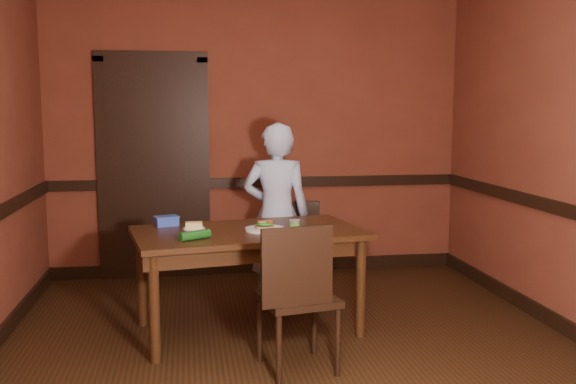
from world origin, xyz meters
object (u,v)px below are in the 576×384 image
object	(u,v)px
person	(276,214)
sandwich_plate	(265,228)
chair_far	(305,252)
chair_near	(298,296)
sauce_jar	(295,226)
food_tub	(166,221)
dining_table	(248,281)
cheese_saucer	(194,226)

from	to	relation	value
person	sandwich_plate	bearing A→B (deg)	83.83
person	chair_far	bearing A→B (deg)	-159.75
chair_near	chair_far	bearing A→B (deg)	-113.16
sauce_jar	food_tub	distance (m)	0.99
chair_far	chair_near	distance (m)	1.48
person	food_tub	world-z (taller)	person
dining_table	sandwich_plate	distance (m)	0.42
dining_table	chair_far	world-z (taller)	chair_far
person	food_tub	bearing A→B (deg)	32.65
chair_near	food_tub	xyz separation A→B (m)	(-0.82, 0.99, 0.32)
chair_far	person	bearing A→B (deg)	-156.05
dining_table	person	distance (m)	0.82
cheese_saucer	sauce_jar	bearing A→B (deg)	-19.34
chair_near	cheese_saucer	bearing A→B (deg)	-64.09
chair_near	sauce_jar	distance (m)	0.67
sandwich_plate	food_tub	world-z (taller)	food_tub
dining_table	cheese_saucer	xyz separation A→B (m)	(-0.38, 0.10, 0.40)
sauce_jar	cheese_saucer	world-z (taller)	sauce_jar
dining_table	person	world-z (taller)	person
dining_table	chair_far	bearing A→B (deg)	42.57
person	sauce_jar	xyz separation A→B (m)	(0.02, -0.81, 0.05)
cheese_saucer	chair_near	bearing A→B (deg)	-53.13
dining_table	sauce_jar	size ratio (longest dim) A/B	17.44
person	sauce_jar	world-z (taller)	person
person	cheese_saucer	size ratio (longest dim) A/B	9.43
dining_table	chair_near	distance (m)	0.77
person	food_tub	size ratio (longest dim) A/B	7.40
chair_far	sauce_jar	world-z (taller)	sauce_jar
sandwich_plate	dining_table	bearing A→B (deg)	161.13
chair_far	cheese_saucer	bearing A→B (deg)	-134.73
person	chair_near	bearing A→B (deg)	95.80
chair_near	person	distance (m)	1.42
chair_far	food_tub	xyz separation A→B (m)	(-1.13, -0.45, 0.38)
food_tub	sauce_jar	bearing A→B (deg)	-42.80
cheese_saucer	food_tub	size ratio (longest dim) A/B	0.78
chair_far	food_tub	bearing A→B (deg)	-146.24
chair_far	sauce_jar	xyz separation A→B (m)	(-0.23, -0.86, 0.39)
sauce_jar	chair_far	bearing A→B (deg)	74.83
chair_near	food_tub	size ratio (longest dim) A/B	4.62
dining_table	sandwich_plate	world-z (taller)	sandwich_plate
chair_near	sandwich_plate	world-z (taller)	chair_near
dining_table	chair_near	size ratio (longest dim) A/B	1.71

